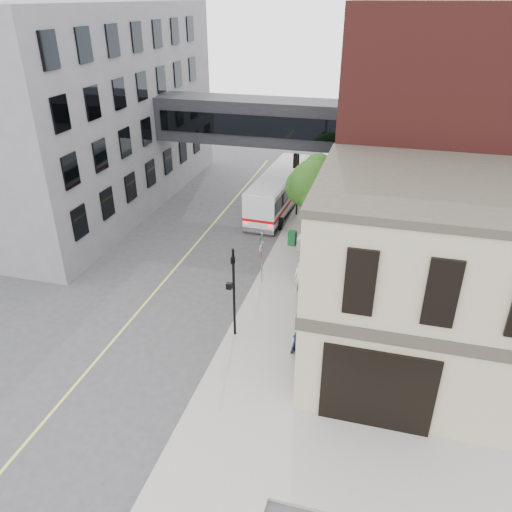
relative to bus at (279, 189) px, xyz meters
The scene contains 17 objects.
ground 18.34m from the bus, 86.24° to the right, with size 120.00×120.00×0.00m, color #38383A.
sidewalk_main 5.50m from the bus, 52.91° to the right, with size 4.00×60.00×0.15m, color gray.
corner_building 19.34m from the bus, 57.92° to the right, with size 10.19×8.12×8.45m.
brick_building 12.84m from the bus, 16.14° to the right, with size 13.76×18.00×14.00m.
opposite_building 16.86m from the bus, behind, with size 14.00×24.00×14.00m, color slate.
skyway_bridge 5.28m from the bus, behind, with size 14.00×3.18×3.00m.
traffic_signal_near 16.37m from the bus, 84.49° to the right, with size 0.44×0.22×4.60m.
traffic_signal_far 2.62m from the bus, 40.15° to the right, with size 0.53×0.28×4.50m.
street_sign_pole 11.35m from the bus, 81.94° to the right, with size 0.08×0.75×3.00m.
street_tree 6.50m from the bus, 55.91° to the right, with size 3.80×3.20×5.60m.
lane_marking 9.20m from the bus, 114.79° to the right, with size 0.12×40.00×0.01m, color #D8CC4C.
bus is the anchor object (origin of this frame).
pedestrian_a 12.28m from the bus, 71.96° to the right, with size 0.62×0.41×1.71m, color silver.
pedestrian_b 11.93m from the bus, 70.57° to the right, with size 0.84×0.65×1.72m, color pink.
pedestrian_c 6.36m from the bus, 55.79° to the right, with size 0.97×0.56×1.51m, color black.
newspaper_box 6.70m from the bus, 69.75° to the right, with size 0.48×0.42×0.95m, color #135524.
sandwich_board 17.38m from the bus, 74.48° to the right, with size 0.36×0.56×1.00m, color black.
Camera 1 is at (6.39, -16.22, 14.33)m, focal length 35.00 mm.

